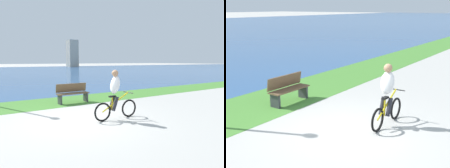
{
  "view_description": "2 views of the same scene",
  "coord_description": "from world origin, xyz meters",
  "views": [
    {
      "loc": [
        -3.16,
        -6.47,
        1.95
      ],
      "look_at": [
        1.39,
        0.23,
        1.1
      ],
      "focal_mm": 35.19,
      "sensor_mm": 36.0,
      "label": 1
    },
    {
      "loc": [
        -5.95,
        -3.81,
        3.04
      ],
      "look_at": [
        0.82,
        0.86,
        0.96
      ],
      "focal_mm": 48.99,
      "sensor_mm": 36.0,
      "label": 2
    }
  ],
  "objects": [
    {
      "name": "ground_plane",
      "position": [
        0.0,
        0.0,
        0.0
      ],
      "size": [
        300.0,
        300.0,
        0.0
      ],
      "primitive_type": "plane",
      "color": "#B2AFA8"
    },
    {
      "name": "grass_strip_bayside",
      "position": [
        0.0,
        3.54,
        0.0
      ],
      "size": [
        120.0,
        2.68,
        0.01
      ],
      "primitive_type": "cube",
      "color": "#478433",
      "rests_on": "ground"
    },
    {
      "name": "bench_near_path",
      "position": [
        1.02,
        2.95,
        0.45
      ],
      "size": [
        1.5,
        0.47,
        0.9
      ],
      "color": "brown",
      "rests_on": "ground"
    },
    {
      "name": "cyclist_lead",
      "position": [
        0.98,
        -0.57,
        0.83
      ],
      "size": [
        1.7,
        0.52,
        1.66
      ],
      "color": "black",
      "rests_on": "ground"
    }
  ]
}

